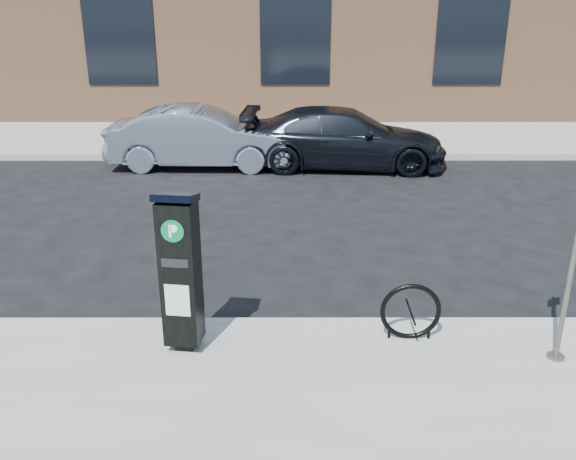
{
  "coord_description": "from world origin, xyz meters",
  "views": [
    {
      "loc": [
        -0.22,
        -6.13,
        3.57
      ],
      "look_at": [
        -0.22,
        0.5,
        1.06
      ],
      "focal_mm": 38.0,
      "sensor_mm": 36.0,
      "label": 1
    }
  ],
  "objects_px": {
    "parking_kiosk": "(180,270)",
    "bike_rack": "(411,312)",
    "car_dark": "(344,138)",
    "sign_pole": "(573,259)",
    "car_silver": "(201,137)"
  },
  "relations": [
    {
      "from": "bike_rack",
      "to": "car_dark",
      "type": "relative_size",
      "value": 0.14
    },
    {
      "from": "parking_kiosk",
      "to": "car_dark",
      "type": "distance_m",
      "value": 8.33
    },
    {
      "from": "parking_kiosk",
      "to": "bike_rack",
      "type": "distance_m",
      "value": 2.45
    },
    {
      "from": "sign_pole",
      "to": "car_silver",
      "type": "distance_m",
      "value": 9.45
    },
    {
      "from": "sign_pole",
      "to": "car_dark",
      "type": "relative_size",
      "value": 0.49
    },
    {
      "from": "bike_rack",
      "to": "car_dark",
      "type": "bearing_deg",
      "value": 91.58
    },
    {
      "from": "parking_kiosk",
      "to": "car_dark",
      "type": "bearing_deg",
      "value": 81.27
    },
    {
      "from": "bike_rack",
      "to": "car_silver",
      "type": "relative_size",
      "value": 0.16
    },
    {
      "from": "sign_pole",
      "to": "car_silver",
      "type": "bearing_deg",
      "value": 96.3
    },
    {
      "from": "car_silver",
      "to": "car_dark",
      "type": "distance_m",
      "value": 3.23
    },
    {
      "from": "sign_pole",
      "to": "bike_rack",
      "type": "bearing_deg",
      "value": 141.21
    },
    {
      "from": "bike_rack",
      "to": "sign_pole",
      "type": "bearing_deg",
      "value": -13.98
    },
    {
      "from": "car_dark",
      "to": "car_silver",
      "type": "bearing_deg",
      "value": 93.74
    },
    {
      "from": "car_dark",
      "to": "parking_kiosk",
      "type": "bearing_deg",
      "value": 167.36
    },
    {
      "from": "parking_kiosk",
      "to": "bike_rack",
      "type": "relative_size",
      "value": 2.65
    }
  ]
}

